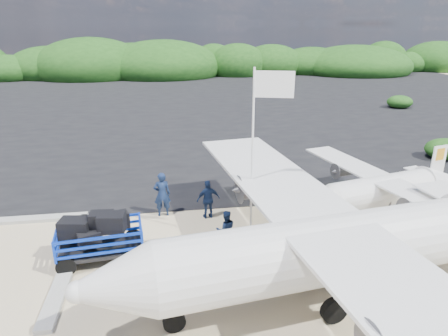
# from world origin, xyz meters

# --- Properties ---
(ground) EXTENTS (160.00, 160.00, 0.00)m
(ground) POSITION_xyz_m (0.00, 0.00, 0.00)
(ground) COLOR beige
(asphalt_apron) EXTENTS (90.00, 50.00, 0.04)m
(asphalt_apron) POSITION_xyz_m (0.00, 30.00, 0.00)
(asphalt_apron) COLOR #B2B2B2
(asphalt_apron) RESTS_ON ground
(vegetation_band) EXTENTS (124.00, 8.00, 4.40)m
(vegetation_band) POSITION_xyz_m (0.00, 55.00, 0.00)
(vegetation_band) COLOR #B2B2B2
(vegetation_band) RESTS_ON ground
(baggage_cart) EXTENTS (3.30, 2.11, 1.56)m
(baggage_cart) POSITION_xyz_m (-3.40, 1.51, 0.00)
(baggage_cart) COLOR #0D37D0
(baggage_cart) RESTS_ON ground
(flagpole) EXTENTS (1.41, 0.88, 6.54)m
(flagpole) POSITION_xyz_m (1.97, 1.75, 0.00)
(flagpole) COLOR white
(flagpole) RESTS_ON ground
(signboard) EXTENTS (1.43, 0.65, 1.21)m
(signboard) POSITION_xyz_m (4.04, -0.64, 0.00)
(signboard) COLOR brown
(signboard) RESTS_ON ground
(crew_a) EXTENTS (0.76, 0.54, 1.98)m
(crew_a) POSITION_xyz_m (-1.26, 4.72, 0.99)
(crew_a) COLOR #132349
(crew_a) RESTS_ON ground
(crew_b) EXTENTS (0.75, 0.59, 1.50)m
(crew_b) POSITION_xyz_m (1.03, 1.66, 0.75)
(crew_b) COLOR #132349
(crew_b) RESTS_ON ground
(crew_c) EXTENTS (1.06, 0.60, 1.70)m
(crew_c) POSITION_xyz_m (0.67, 4.21, 0.85)
(crew_c) COLOR #132349
(crew_c) RESTS_ON ground
(aircraft_large) EXTENTS (19.81, 19.81, 5.28)m
(aircraft_large) POSITION_xyz_m (14.73, 23.14, 0.00)
(aircraft_large) COLOR #B2B2B2
(aircraft_large) RESTS_ON ground
(aircraft_small) EXTENTS (9.27, 9.27, 2.77)m
(aircraft_small) POSITION_xyz_m (-9.10, 34.62, 0.00)
(aircraft_small) COLOR #B2B2B2
(aircraft_small) RESTS_ON ground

